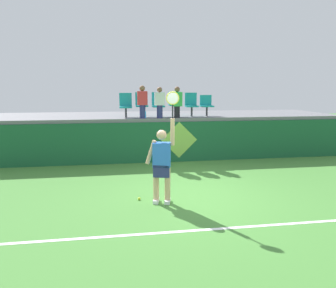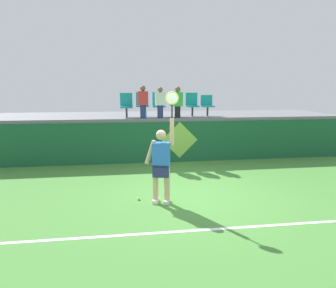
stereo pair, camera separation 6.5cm
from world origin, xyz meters
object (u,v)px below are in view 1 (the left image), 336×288
at_px(stadium_chair_3, 175,103).
at_px(spectator_2, 177,102).
at_px(tennis_ball, 139,199).
at_px(spectator_1, 142,101).
at_px(stadium_chair_1, 142,103).
at_px(stadium_chair_0, 126,104).
at_px(water_bottle, 145,115).
at_px(stadium_chair_4, 191,104).
at_px(tennis_player, 162,163).
at_px(spectator_0, 160,102).
at_px(stadium_chair_2, 158,104).
at_px(stadium_chair_5, 206,104).

height_order(stadium_chair_3, spectator_2, spectator_2).
distance_m(tennis_ball, spectator_1, 4.19).
xyz_separation_m(spectator_1, spectator_2, (1.20, 0.01, -0.02)).
bearing_deg(stadium_chair_1, stadium_chair_0, 179.74).
bearing_deg(water_bottle, stadium_chair_4, 16.22).
distance_m(stadium_chair_0, spectator_2, 1.84).
height_order(tennis_player, spectator_0, spectator_0).
relative_size(stadium_chair_3, spectator_0, 0.84).
xyz_separation_m(water_bottle, spectator_2, (1.12, 0.04, 0.44)).
xyz_separation_m(stadium_chair_2, spectator_0, (0.00, -0.47, 0.08)).
xyz_separation_m(water_bottle, stadium_chair_3, (1.12, 0.50, 0.38)).
bearing_deg(stadium_chair_1, tennis_ball, -94.41).
height_order(spectator_0, spectator_1, spectator_1).
relative_size(stadium_chair_0, stadium_chair_1, 0.97).
bearing_deg(spectator_0, stadium_chair_0, 157.93).
bearing_deg(spectator_1, stadium_chair_0, 140.31).
xyz_separation_m(stadium_chair_2, spectator_2, (0.61, -0.46, 0.09)).
distance_m(stadium_chair_1, stadium_chair_2, 0.59).
distance_m(stadium_chair_3, spectator_0, 0.77).
relative_size(stadium_chair_1, stadium_chair_5, 1.14).
bearing_deg(stadium_chair_1, stadium_chair_5, -0.19).
bearing_deg(stadium_chair_5, stadium_chair_2, 179.67).
bearing_deg(spectator_2, stadium_chair_0, 165.33).
distance_m(stadium_chair_1, stadium_chair_3, 1.20).
distance_m(stadium_chair_1, stadium_chair_4, 1.82).
bearing_deg(stadium_chair_5, stadium_chair_3, 179.71).
distance_m(tennis_player, spectator_2, 4.15).
bearing_deg(water_bottle, stadium_chair_5, 12.13).
bearing_deg(stadium_chair_4, stadium_chair_0, 179.97).
distance_m(stadium_chair_2, spectator_0, 0.48).
bearing_deg(stadium_chair_0, stadium_chair_2, 0.00).
relative_size(water_bottle, stadium_chair_2, 0.27).
distance_m(stadium_chair_0, stadium_chair_2, 1.16).
height_order(stadium_chair_4, spectator_1, spectator_1).
height_order(water_bottle, stadium_chair_2, stadium_chair_2).
distance_m(stadium_chair_1, spectator_0, 0.76).
bearing_deg(spectator_0, stadium_chair_1, 141.66).
bearing_deg(stadium_chair_2, stadium_chair_5, -0.33).
height_order(stadium_chair_2, spectator_2, spectator_2).
xyz_separation_m(tennis_ball, stadium_chair_2, (0.91, 4.09, 1.97)).
distance_m(tennis_ball, stadium_chair_2, 4.63).
bearing_deg(stadium_chair_3, spectator_1, -158.76).
relative_size(tennis_ball, water_bottle, 0.28).
bearing_deg(spectator_2, stadium_chair_5, 21.00).
height_order(tennis_ball, stadium_chair_5, stadium_chair_5).
xyz_separation_m(tennis_player, spectator_1, (-0.19, 3.85, 1.17)).
bearing_deg(stadium_chair_4, stadium_chair_2, 179.95).
bearing_deg(spectator_1, water_bottle, -21.63).
bearing_deg(spectator_1, spectator_2, 0.39).
distance_m(tennis_ball, stadium_chair_4, 5.01).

